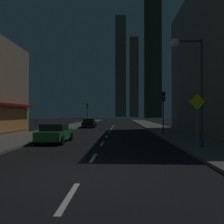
{
  "coord_description": "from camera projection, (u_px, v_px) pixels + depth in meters",
  "views": [
    {
      "loc": [
        1.34,
        -7.7,
        2.16
      ],
      "look_at": [
        0.0,
        26.4,
        2.47
      ],
      "focal_mm": 35.53,
      "sensor_mm": 36.0,
      "label": 1
    }
  ],
  "objects": [
    {
      "name": "car_parked_far",
      "position": [
        89.0,
        123.0,
        34.84
      ],
      "size": [
        1.98,
        4.24,
        1.45
      ],
      "color": "black",
      "rests_on": "ground"
    },
    {
      "name": "skyscraper_distant_mid",
      "position": [
        134.0,
        78.0,
        160.69
      ],
      "size": [
        6.22,
        7.8,
        57.34
      ],
      "primitive_type": "cube",
      "color": "brown",
      "rests_on": "ground"
    },
    {
      "name": "sidewalk_right",
      "position": [
        152.0,
        126.0,
        39.43
      ],
      "size": [
        4.0,
        76.0,
        0.15
      ],
      "primitive_type": "cube",
      "color": "#605E59",
      "rests_on": "ground"
    },
    {
      "name": "lane_marking_center",
      "position": [
        108.0,
        134.0,
        23.91
      ],
      "size": [
        0.16,
        38.6,
        0.01
      ],
      "color": "silver",
      "rests_on": "ground"
    },
    {
      "name": "skyscraper_distant_short",
      "position": [
        153.0,
        56.0,
        119.97
      ],
      "size": [
        8.85,
        5.73,
        67.23
      ],
      "primitive_type": "cube",
      "color": "#302D24",
      "rests_on": "ground"
    },
    {
      "name": "traffic_light_far_left",
      "position": [
        87.0,
        109.0,
        45.3
      ],
      "size": [
        0.32,
        0.48,
        4.2
      ],
      "color": "#2D2D2D",
      "rests_on": "sidewalk_left"
    },
    {
      "name": "street_lamp_right",
      "position": [
        188.0,
        66.0,
        13.32
      ],
      "size": [
        1.96,
        0.56,
        6.58
      ],
      "color": "#38383D",
      "rests_on": "sidewalk_right"
    },
    {
      "name": "car_parked_near",
      "position": [
        55.0,
        133.0,
        16.67
      ],
      "size": [
        1.98,
        4.24,
        1.45
      ],
      "color": "#1E722D",
      "rests_on": "ground"
    },
    {
      "name": "ground_plane",
      "position": [
        113.0,
        126.0,
        39.7
      ],
      "size": [
        78.0,
        136.0,
        0.1
      ],
      "primitive_type": "cube",
      "color": "black"
    },
    {
      "name": "pedestrian_crossing_sign",
      "position": [
        197.0,
        117.0,
        12.33
      ],
      "size": [
        0.91,
        0.08,
        3.15
      ],
      "color": "slate",
      "rests_on": "sidewalk_right"
    },
    {
      "name": "sidewalk_left",
      "position": [
        75.0,
        126.0,
        39.98
      ],
      "size": [
        4.0,
        76.0,
        0.15
      ],
      "primitive_type": "cube",
      "color": "#605E59",
      "rests_on": "ground"
    },
    {
      "name": "skyscraper_distant_tall",
      "position": [
        121.0,
        67.0,
        166.89
      ],
      "size": [
        7.97,
        6.74,
        75.65
      ],
      "primitive_type": "cube",
      "color": "brown",
      "rests_on": "ground"
    },
    {
      "name": "traffic_light_near_right",
      "position": [
        163.0,
        103.0,
        21.57
      ],
      "size": [
        0.32,
        0.48,
        4.2
      ],
      "color": "#2D2D2D",
      "rests_on": "sidewalk_right"
    },
    {
      "name": "fire_hydrant_far_left",
      "position": [
        62.0,
        128.0,
        27.5
      ],
      "size": [
        0.42,
        0.3,
        0.65
      ],
      "color": "gold",
      "rests_on": "sidewalk_left"
    }
  ]
}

